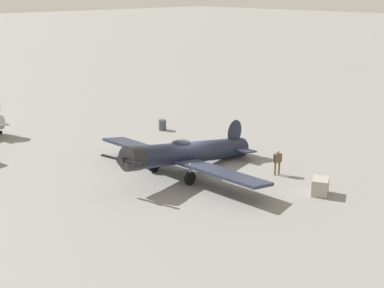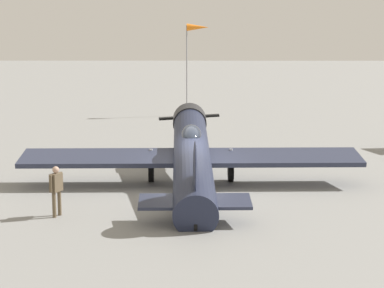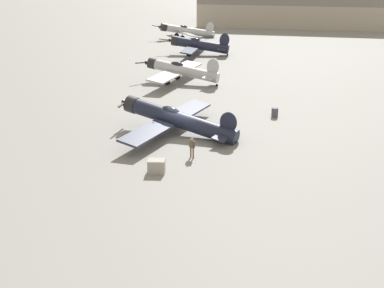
# 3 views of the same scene
# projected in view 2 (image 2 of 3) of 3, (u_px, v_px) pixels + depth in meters

# --- Properties ---
(ground_plane) EXTENTS (400.00, 400.00, 0.00)m
(ground_plane) POSITION_uv_depth(u_px,v_px,m) (192.00, 192.00, 22.98)
(ground_plane) COLOR gray
(airplane_foreground) EXTENTS (11.25, 13.12, 3.04)m
(airplane_foreground) POSITION_uv_depth(u_px,v_px,m) (192.00, 155.00, 23.31)
(airplane_foreground) COLOR #1E2338
(airplane_foreground) RESTS_ON ground_plane
(ground_crew_mechanic) EXTENTS (0.59, 0.37, 1.61)m
(ground_crew_mechanic) POSITION_uv_depth(u_px,v_px,m) (56.00, 186.00, 19.59)
(ground_crew_mechanic) COLOR brown
(ground_crew_mechanic) RESTS_ON ground_plane
(windsock_mast) EXTENTS (0.59, 1.71, 6.98)m
(windsock_mast) POSITION_uv_depth(u_px,v_px,m) (196.00, 32.00, 47.04)
(windsock_mast) COLOR gray
(windsock_mast) RESTS_ON ground_plane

